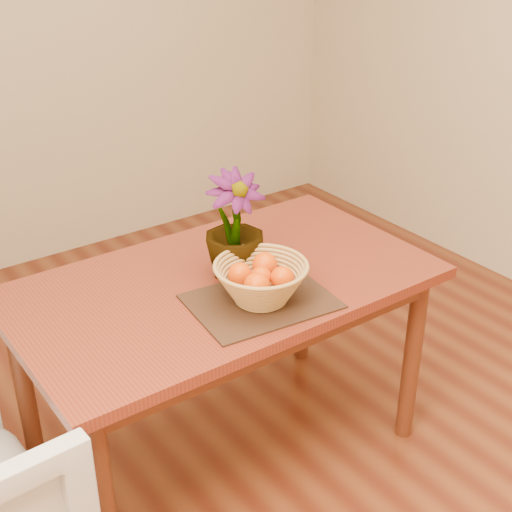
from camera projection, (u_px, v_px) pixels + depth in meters
floor at (274, 499)px, 2.50m from camera, size 4.50×4.50×0.00m
wall_back at (3, 15)px, 3.50m from camera, size 4.00×0.02×2.70m
table at (224, 302)px, 2.41m from camera, size 1.40×0.80×0.75m
placemat at (261, 301)px, 2.24m from camera, size 0.47×0.37×0.01m
wicker_basket at (261, 284)px, 2.21m from camera, size 0.30×0.30×0.12m
orange_pile at (261, 276)px, 2.20m from camera, size 0.18×0.17×0.08m
potted_plant at (234, 226)px, 2.32m from camera, size 0.22×0.22×0.36m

